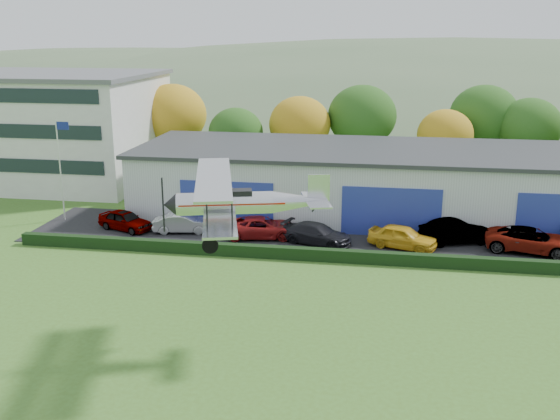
% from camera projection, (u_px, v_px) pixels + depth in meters
% --- Properties ---
extents(ground, '(300.00, 300.00, 0.00)m').
position_uv_depth(ground, '(265.00, 397.00, 25.93)').
color(ground, '#416720').
rests_on(ground, ground).
extents(apron, '(48.00, 9.00, 0.05)m').
position_uv_depth(apron, '(361.00, 239.00, 45.40)').
color(apron, black).
rests_on(apron, ground).
extents(hedge, '(46.00, 0.60, 0.80)m').
position_uv_depth(hedge, '(358.00, 257.00, 40.74)').
color(hedge, black).
rests_on(hedge, ground).
extents(hangar, '(40.60, 12.60, 5.30)m').
position_uv_depth(hangar, '(391.00, 182.00, 51.00)').
color(hangar, '#B2B7BC').
rests_on(hangar, ground).
extents(office_block, '(20.60, 15.60, 10.40)m').
position_uv_depth(office_block, '(48.00, 127.00, 62.15)').
color(office_block, silver).
rests_on(office_block, ground).
extents(flagpole, '(1.05, 0.10, 8.00)m').
position_uv_depth(flagpole, '(61.00, 160.00, 48.64)').
color(flagpole, silver).
rests_on(flagpole, ground).
extents(tree_belt, '(75.70, 13.22, 10.12)m').
position_uv_depth(tree_belt, '(350.00, 122.00, 62.86)').
color(tree_belt, '#3D2614').
rests_on(tree_belt, ground).
extents(distant_hills, '(430.00, 196.00, 56.00)m').
position_uv_depth(distant_hills, '(350.00, 141.00, 163.12)').
color(distant_hills, '#4C6642').
rests_on(distant_hills, ground).
extents(car_0, '(4.62, 3.19, 1.46)m').
position_uv_depth(car_0, '(125.00, 220.00, 47.25)').
color(car_0, gray).
rests_on(car_0, apron).
extents(car_1, '(4.46, 2.23, 1.41)m').
position_uv_depth(car_1, '(183.00, 223.00, 46.67)').
color(car_1, silver).
rests_on(car_1, apron).
extents(car_2, '(5.64, 3.29, 1.47)m').
position_uv_depth(car_2, '(262.00, 227.00, 45.52)').
color(car_2, maroon).
rests_on(car_2, apron).
extents(car_3, '(5.27, 3.44, 1.42)m').
position_uv_depth(car_3, '(317.00, 234.00, 44.18)').
color(car_3, black).
rests_on(car_3, apron).
extents(car_4, '(4.98, 3.30, 1.58)m').
position_uv_depth(car_4, '(403.00, 237.00, 43.26)').
color(car_4, gold).
rests_on(car_4, apron).
extents(car_5, '(5.36, 3.35, 1.67)m').
position_uv_depth(car_5, '(457.00, 232.00, 44.24)').
color(car_5, gray).
rests_on(car_5, apron).
extents(car_6, '(6.24, 3.82, 1.61)m').
position_uv_depth(car_6, '(531.00, 240.00, 42.50)').
color(car_6, gray).
rests_on(car_6, apron).
extents(biplane, '(7.62, 8.64, 3.22)m').
position_uv_depth(biplane, '(239.00, 201.00, 28.78)').
color(biplane, silver).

